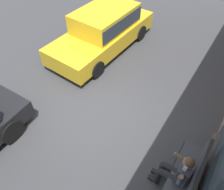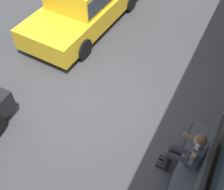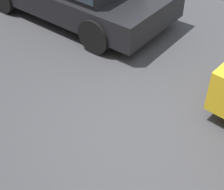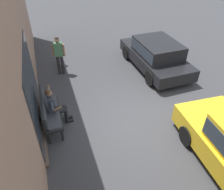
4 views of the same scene
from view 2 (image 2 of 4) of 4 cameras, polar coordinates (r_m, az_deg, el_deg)
name	(u,v)px [view 2 (image 2 of 4)]	position (r m, az deg, el deg)	size (l,w,h in m)	color
ground_plane	(89,98)	(7.09, -4.61, -0.67)	(60.00, 60.00, 0.00)	#38383A
bench	(199,161)	(5.63, 17.26, -12.60)	(1.82, 0.55, 1.05)	black
person_on_phone	(188,153)	(5.51, 15.23, -11.34)	(0.73, 0.74, 1.39)	black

